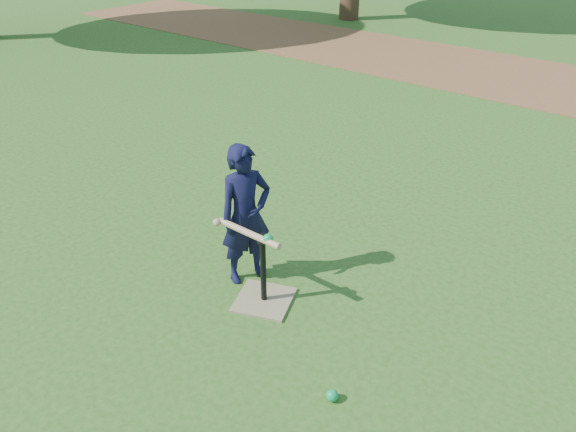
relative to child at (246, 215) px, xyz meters
The scene contains 6 objects.
ground 0.71m from the child, 27.46° to the right, with size 80.00×80.00×0.00m, color #285116.
dirt_strip 7.35m from the child, 87.29° to the left, with size 24.00×3.00×0.01m, color brown.
child is the anchor object (origin of this frame).
wiffle_ball_ground 1.58m from the child, 25.67° to the right, with size 0.08×0.08×0.08m, color #0D9750.
batting_tee 0.61m from the child, 27.09° to the right, with size 0.56×0.56×0.61m.
swing_action 0.28m from the child, 41.45° to the right, with size 0.63×0.13×0.08m.
Camera 1 is at (2.38, -2.59, 2.82)m, focal length 35.00 mm.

